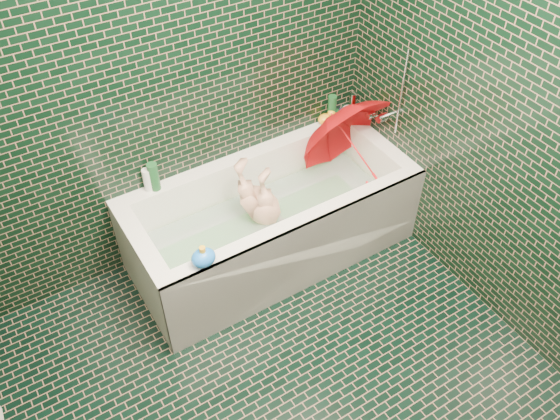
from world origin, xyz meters
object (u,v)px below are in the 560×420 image
child (265,216)px  umbrella (356,149)px  bathtub (272,229)px  bath_toy (203,258)px  rubber_duck (326,118)px

child → umbrella: size_ratio=1.41×
bathtub → bath_toy: bath_toy is taller
child → bathtub: bearing=27.0°
bathtub → rubber_duck: size_ratio=12.93×
umbrella → rubber_duck: size_ratio=4.71×
bathtub → rubber_duck: rubber_duck is taller
bath_toy → umbrella: bearing=8.5°
rubber_duck → child: bearing=-130.3°
bathtub → child: (-0.03, 0.03, 0.10)m
rubber_duck → umbrella: bearing=-69.0°
umbrella → bath_toy: size_ratio=4.48×
umbrella → rubber_duck: (0.02, 0.34, 0.02)m
bathtub → child: 0.11m
bathtub → umbrella: (0.60, 0.01, 0.37)m
child → rubber_duck: size_ratio=6.65×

